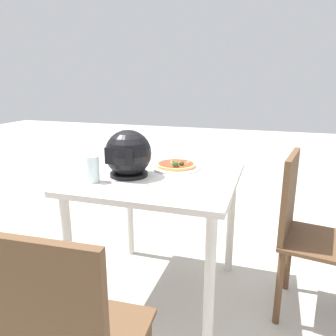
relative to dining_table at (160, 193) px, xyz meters
The scene contains 7 objects.
ground_plane 0.65m from the dining_table, ahead, with size 14.00×14.00×0.00m, color #B2ADA3.
dining_table is the anchor object (origin of this frame).
pizza_plate 0.19m from the dining_table, 108.54° to the right, with size 0.29×0.29×0.01m, color white.
pizza 0.20m from the dining_table, 109.74° to the right, with size 0.23×0.23×0.05m.
motorcycle_helmet 0.29m from the dining_table, 26.59° to the left, with size 0.25×0.25×0.25m.
drinking_glass 0.41m from the dining_table, 39.24° to the left, with size 0.07×0.07×0.14m, color silver.
chair_side 0.81m from the dining_table, behind, with size 0.46×0.46×0.90m.
Camera 1 is at (-0.58, 1.66, 1.27)m, focal length 35.00 mm.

